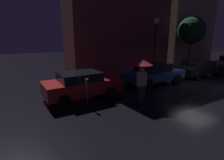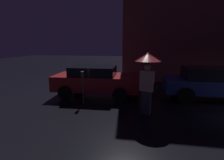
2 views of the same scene
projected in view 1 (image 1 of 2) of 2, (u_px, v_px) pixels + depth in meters
ground_plane at (196, 84)px, 12.09m from camera, size 60.00×60.00×0.00m
building_facade_left at (119, 21)px, 15.34m from camera, size 9.35×3.00×9.07m
building_facade_right at (185, 26)px, 19.62m from camera, size 6.39×3.00×8.59m
parked_car_red at (82, 84)px, 9.26m from camera, size 4.06×2.00×1.43m
parked_car_blue at (154, 73)px, 11.96m from camera, size 4.22×1.91×1.46m
parked_car_black at (199, 68)px, 14.36m from camera, size 4.43×1.98×1.31m
pedestrian_with_umbrella at (142, 70)px, 8.47m from camera, size 1.00×1.00×2.18m
parking_meter at (87, 90)px, 8.06m from camera, size 0.12×0.10×1.36m
street_lamp_near at (155, 33)px, 14.19m from camera, size 0.49×0.49×4.66m
street_tree at (192, 31)px, 16.06m from camera, size 2.47×2.47×4.97m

